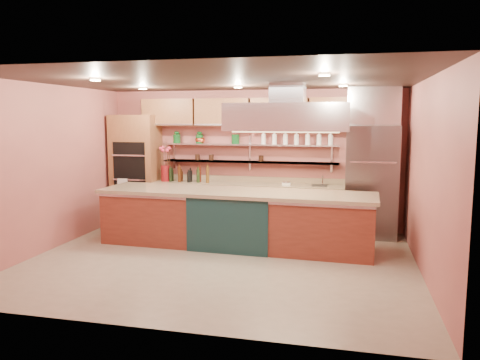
% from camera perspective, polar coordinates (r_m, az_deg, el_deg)
% --- Properties ---
extents(floor, '(6.00, 5.00, 0.02)m').
position_cam_1_polar(floor, '(7.50, -2.40, -9.85)').
color(floor, gray).
rests_on(floor, ground).
extents(ceiling, '(6.00, 5.00, 0.02)m').
position_cam_1_polar(ceiling, '(7.19, -2.52, 12.07)').
color(ceiling, black).
rests_on(ceiling, wall_back).
extents(wall_back, '(6.00, 0.04, 2.80)m').
position_cam_1_polar(wall_back, '(9.63, 1.55, 2.58)').
color(wall_back, '#A3544D').
rests_on(wall_back, floor).
extents(wall_front, '(6.00, 0.04, 2.80)m').
position_cam_1_polar(wall_front, '(4.87, -10.40, -2.41)').
color(wall_front, '#A3544D').
rests_on(wall_front, floor).
extents(wall_left, '(0.04, 5.00, 2.80)m').
position_cam_1_polar(wall_left, '(8.52, -22.29, 1.37)').
color(wall_left, '#A3544D').
rests_on(wall_left, floor).
extents(wall_right, '(0.04, 5.00, 2.80)m').
position_cam_1_polar(wall_right, '(7.03, 21.81, 0.20)').
color(wall_right, '#A3544D').
rests_on(wall_right, floor).
extents(oven_stack, '(0.95, 0.64, 2.30)m').
position_cam_1_polar(oven_stack, '(10.14, -12.52, 1.23)').
color(oven_stack, brown).
rests_on(oven_stack, floor).
extents(refrigerator, '(0.95, 0.72, 2.10)m').
position_cam_1_polar(refrigerator, '(9.12, 15.69, -0.18)').
color(refrigerator, slate).
rests_on(refrigerator, floor).
extents(back_counter, '(3.84, 0.64, 0.93)m').
position_cam_1_polar(back_counter, '(9.48, 0.87, -3.21)').
color(back_counter, tan).
rests_on(back_counter, floor).
extents(wall_shelf_lower, '(3.60, 0.26, 0.03)m').
position_cam_1_polar(wall_shelf_lower, '(9.52, 1.10, 2.22)').
color(wall_shelf_lower, silver).
rests_on(wall_shelf_lower, wall_back).
extents(wall_shelf_upper, '(3.60, 0.26, 0.03)m').
position_cam_1_polar(wall_shelf_upper, '(9.49, 1.10, 4.33)').
color(wall_shelf_upper, silver).
rests_on(wall_shelf_upper, wall_back).
extents(upper_cabinets, '(4.60, 0.36, 0.55)m').
position_cam_1_polar(upper_cabinets, '(9.42, 1.35, 8.26)').
color(upper_cabinets, brown).
rests_on(upper_cabinets, wall_back).
extents(range_hood, '(2.00, 1.00, 0.45)m').
position_cam_1_polar(range_hood, '(7.84, 5.84, 7.64)').
color(range_hood, silver).
rests_on(range_hood, ceiling).
extents(ceiling_downlights, '(4.00, 2.80, 0.02)m').
position_cam_1_polar(ceiling_downlights, '(7.37, -2.09, 11.72)').
color(ceiling_downlights, '#FFE5A5').
rests_on(ceiling_downlights, ceiling).
extents(island, '(4.74, 1.21, 0.98)m').
position_cam_1_polar(island, '(8.19, -0.61, -4.73)').
color(island, maroon).
rests_on(island, floor).
extents(flower_vase, '(0.24, 0.24, 0.33)m').
position_cam_1_polar(flower_vase, '(9.84, -9.06, 0.82)').
color(flower_vase, maroon).
rests_on(flower_vase, back_counter).
extents(oil_bottle_cluster, '(0.96, 0.42, 0.30)m').
position_cam_1_polar(oil_bottle_cluster, '(9.66, -6.17, 0.64)').
color(oil_bottle_cluster, black).
rests_on(oil_bottle_cluster, back_counter).
extents(kitchen_scale, '(0.17, 0.13, 0.09)m').
position_cam_1_polar(kitchen_scale, '(9.21, 5.68, -0.34)').
color(kitchen_scale, silver).
rests_on(kitchen_scale, back_counter).
extents(bar_faucet, '(0.04, 0.04, 0.20)m').
position_cam_1_polar(bar_faucet, '(9.24, 10.02, -0.06)').
color(bar_faucet, silver).
rests_on(bar_faucet, back_counter).
extents(copper_kettle, '(0.22, 0.22, 0.13)m').
position_cam_1_polar(copper_kettle, '(9.75, -4.77, 4.86)').
color(copper_kettle, '#D75B31').
rests_on(copper_kettle, wall_shelf_upper).
extents(green_canister, '(0.17, 0.17, 0.19)m').
position_cam_1_polar(green_canister, '(9.55, -0.56, 5.00)').
color(green_canister, '#0E4418').
rests_on(green_canister, wall_shelf_upper).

